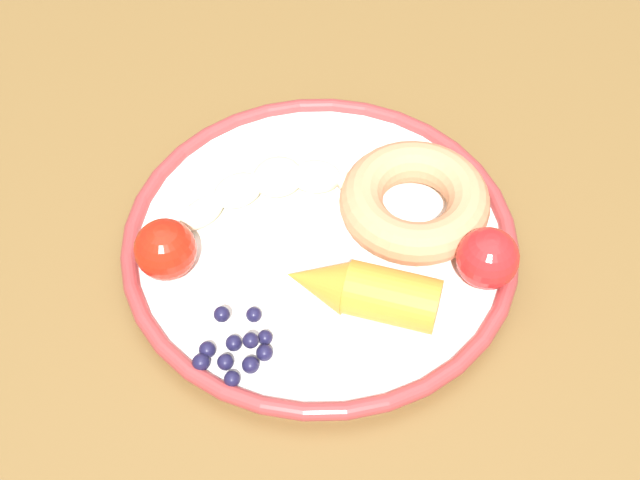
{
  "coord_description": "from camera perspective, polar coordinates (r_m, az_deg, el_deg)",
  "views": [
    {
      "loc": [
        0.04,
        -0.35,
        1.26
      ],
      "look_at": [
        0.01,
        0.05,
        0.74
      ],
      "focal_mm": 51.97,
      "sensor_mm": 36.0,
      "label": 1
    }
  ],
  "objects": [
    {
      "name": "dining_table",
      "position": [
        0.72,
        -0.83,
        -8.45
      ],
      "size": [
        1.05,
        0.73,
        0.73
      ],
      "color": "brown",
      "rests_on": "ground_plane"
    },
    {
      "name": "plate",
      "position": [
        0.66,
        -0.0,
        -0.15
      ],
      "size": [
        0.28,
        0.28,
        0.02
      ],
      "color": "white",
      "rests_on": "dining_table"
    },
    {
      "name": "banana",
      "position": [
        0.67,
        -2.51,
        3.38
      ],
      "size": [
        0.15,
        0.07,
        0.03
      ],
      "color": "beige",
      "rests_on": "plate"
    },
    {
      "name": "carrot_orange",
      "position": [
        0.61,
        2.58,
        -3.07
      ],
      "size": [
        0.11,
        0.06,
        0.04
      ],
      "color": "orange",
      "rests_on": "plate"
    },
    {
      "name": "donut",
      "position": [
        0.66,
        5.86,
        2.37
      ],
      "size": [
        0.14,
        0.14,
        0.03
      ],
      "primitive_type": "torus",
      "rotation": [
        0.0,
        0.0,
        1.23
      ],
      "color": "tan",
      "rests_on": "plate"
    },
    {
      "name": "blueberry_pile",
      "position": [
        0.6,
        -5.22,
        -6.64
      ],
      "size": [
        0.05,
        0.06,
        0.02
      ],
      "color": "#191638",
      "rests_on": "plate"
    },
    {
      "name": "tomato_near",
      "position": [
        0.63,
        -9.5,
        -0.58
      ],
      "size": [
        0.04,
        0.04,
        0.04
      ],
      "primitive_type": "sphere",
      "color": "red",
      "rests_on": "plate"
    },
    {
      "name": "tomato_mid",
      "position": [
        0.63,
        10.29,
        -1.12
      ],
      "size": [
        0.04,
        0.04,
        0.04
      ],
      "primitive_type": "sphere",
      "color": "red",
      "rests_on": "plate"
    }
  ]
}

